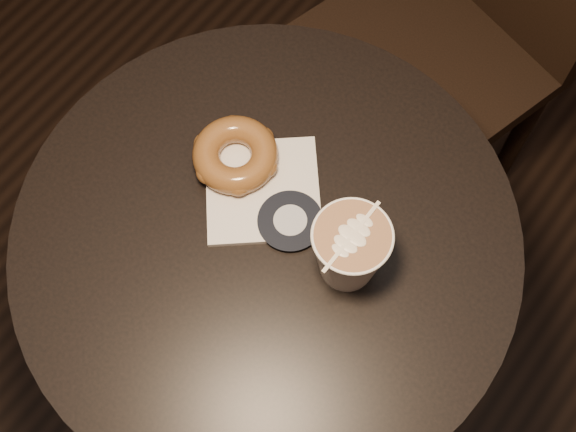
{
  "coord_description": "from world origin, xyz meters",
  "views": [
    {
      "loc": [
        0.27,
        -0.3,
        1.76
      ],
      "look_at": [
        0.01,
        0.03,
        0.79
      ],
      "focal_mm": 50.0,
      "sensor_mm": 36.0,
      "label": 1
    }
  ],
  "objects_px": {
    "pastry_bag": "(263,190)",
    "latte_cup": "(349,252)",
    "doughnut": "(235,155)",
    "cafe_table": "(269,283)"
  },
  "relations": [
    {
      "from": "cafe_table",
      "to": "pastry_bag",
      "type": "distance_m",
      "value": 0.21
    },
    {
      "from": "doughnut",
      "to": "latte_cup",
      "type": "bearing_deg",
      "value": -7.91
    },
    {
      "from": "cafe_table",
      "to": "doughnut",
      "type": "height_order",
      "value": "doughnut"
    },
    {
      "from": "doughnut",
      "to": "latte_cup",
      "type": "height_order",
      "value": "latte_cup"
    },
    {
      "from": "pastry_bag",
      "to": "latte_cup",
      "type": "xyz_separation_m",
      "value": [
        0.16,
        -0.02,
        0.05
      ]
    },
    {
      "from": "cafe_table",
      "to": "doughnut",
      "type": "relative_size",
      "value": 6.28
    },
    {
      "from": "cafe_table",
      "to": "latte_cup",
      "type": "distance_m",
      "value": 0.28
    },
    {
      "from": "cafe_table",
      "to": "pastry_bag",
      "type": "bearing_deg",
      "value": 131.85
    },
    {
      "from": "pastry_bag",
      "to": "latte_cup",
      "type": "bearing_deg",
      "value": -48.0
    },
    {
      "from": "doughnut",
      "to": "latte_cup",
      "type": "relative_size",
      "value": 1.05
    }
  ]
}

